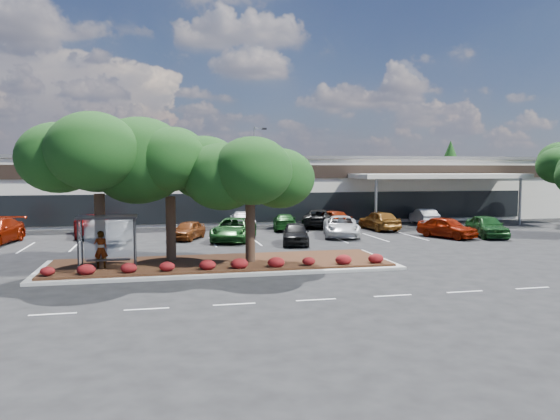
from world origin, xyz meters
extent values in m
plane|color=black|center=(0.00, 0.00, 0.00)|extent=(160.00, 160.00, 0.00)
cube|color=silver|center=(0.00, 34.00, 3.00)|extent=(80.00, 20.00, 6.00)
cube|color=#525255|center=(0.00, 34.00, 6.10)|extent=(80.40, 20.40, 0.30)
cube|color=black|center=(0.00, 23.95, 4.80)|extent=(80.00, 0.25, 1.20)
cube|color=black|center=(0.00, 23.95, 1.60)|extent=(60.00, 0.18, 2.60)
cube|color=#A10B13|center=(-6.00, 23.88, 4.80)|extent=(6.00, 0.12, 1.00)
cube|color=silver|center=(20.00, 21.50, 4.40)|extent=(16.00, 5.00, 0.40)
cylinder|color=slate|center=(13.00, 19.50, 2.10)|extent=(0.24, 0.24, 4.20)
cylinder|color=slate|center=(27.00, 19.50, 2.10)|extent=(0.24, 0.24, 4.20)
cube|color=#A9A8A3|center=(-2.00, 4.00, 0.07)|extent=(18.00, 6.00, 0.15)
cube|color=#432215|center=(-2.00, 4.00, 0.20)|extent=(17.20, 5.20, 0.12)
cube|color=silver|center=(-8.80, -4.00, 0.01)|extent=(1.60, 0.12, 0.01)
cube|color=silver|center=(-5.60, -4.00, 0.01)|extent=(1.60, 0.12, 0.01)
cube|color=silver|center=(-2.40, -4.00, 0.01)|extent=(1.60, 0.12, 0.01)
cube|color=silver|center=(0.80, -4.00, 0.01)|extent=(1.60, 0.12, 0.01)
cube|color=silver|center=(4.00, -4.00, 0.01)|extent=(1.60, 0.12, 0.01)
cube|color=silver|center=(7.20, -4.00, 0.01)|extent=(1.60, 0.12, 0.01)
cube|color=silver|center=(10.40, -4.00, 0.01)|extent=(1.60, 0.12, 0.01)
cube|color=silver|center=(-13.50, 13.50, 0.01)|extent=(0.12, 5.00, 0.01)
cube|color=silver|center=(-10.50, 13.50, 0.01)|extent=(0.12, 5.00, 0.01)
cube|color=silver|center=(-7.50, 13.50, 0.01)|extent=(0.12, 5.00, 0.01)
cube|color=silver|center=(-4.50, 13.50, 0.01)|extent=(0.12, 5.00, 0.01)
cube|color=silver|center=(-1.50, 13.50, 0.01)|extent=(0.12, 5.00, 0.01)
cube|color=silver|center=(1.50, 13.50, 0.01)|extent=(0.12, 5.00, 0.01)
cube|color=silver|center=(4.50, 13.50, 0.01)|extent=(0.12, 5.00, 0.01)
cube|color=silver|center=(7.50, 13.50, 0.01)|extent=(0.12, 5.00, 0.01)
cube|color=silver|center=(10.50, 13.50, 0.01)|extent=(0.12, 5.00, 0.01)
cube|color=silver|center=(13.50, 13.50, 0.01)|extent=(0.12, 5.00, 0.01)
cube|color=silver|center=(16.50, 13.50, 0.01)|extent=(0.12, 5.00, 0.01)
cylinder|color=black|center=(-8.75, 3.45, 1.51)|extent=(0.08, 0.08, 2.50)
cylinder|color=black|center=(-6.25, 3.45, 1.51)|extent=(0.08, 0.08, 2.50)
cylinder|color=black|center=(-8.75, 2.15, 1.51)|extent=(0.08, 0.08, 2.50)
cylinder|color=black|center=(-6.25, 2.15, 1.51)|extent=(0.08, 0.08, 2.50)
cube|color=black|center=(-7.50, 2.80, 2.80)|extent=(2.75, 1.55, 0.10)
cube|color=silver|center=(-7.50, 3.45, 1.63)|extent=(2.30, 0.03, 2.00)
cube|color=black|center=(-7.50, 3.05, 0.71)|extent=(2.00, 0.35, 0.06)
cone|color=#0E340F|center=(34.00, 44.00, 4.50)|extent=(3.96, 3.96, 9.00)
imported|color=#594C47|center=(-7.89, 3.45, 1.17)|extent=(0.69, 0.47, 1.83)
cube|color=#A9A8A3|center=(3.99, 28.00, 0.20)|extent=(0.50, 0.50, 0.40)
cylinder|color=slate|center=(3.99, 28.00, 4.76)|extent=(0.14, 0.14, 8.72)
cube|color=slate|center=(4.41, 28.17, 8.97)|extent=(0.92, 0.54, 0.14)
cube|color=black|center=(4.87, 28.35, 8.90)|extent=(0.53, 0.44, 0.18)
imported|color=#999EA3|center=(-7.93, 14.50, 0.76)|extent=(2.20, 4.80, 1.52)
imported|color=#692F10|center=(-3.09, 15.41, 0.67)|extent=(3.07, 4.23, 1.34)
imported|color=#18471A|center=(0.03, 14.01, 0.80)|extent=(4.22, 6.27, 1.60)
imported|color=black|center=(3.84, 11.23, 0.74)|extent=(2.69, 4.62, 1.48)
imported|color=silver|center=(8.20, 14.57, 0.77)|extent=(3.92, 6.00, 1.53)
imported|color=maroon|center=(15.57, 12.19, 0.77)|extent=(3.52, 4.89, 1.55)
imported|color=#164318|center=(18.66, 11.89, 0.82)|extent=(2.88, 5.10, 1.64)
imported|color=white|center=(-9.34, 17.74, 0.69)|extent=(2.07, 4.81, 1.38)
imported|color=#92090A|center=(-9.93, 18.90, 0.83)|extent=(3.64, 6.33, 1.66)
imported|color=silver|center=(1.80, 21.53, 0.75)|extent=(2.64, 5.35, 1.50)
imported|color=#144315|center=(5.04, 19.71, 0.67)|extent=(2.79, 4.91, 1.34)
imported|color=black|center=(8.40, 21.17, 0.78)|extent=(4.25, 6.16, 1.56)
imported|color=maroon|center=(9.38, 20.60, 0.79)|extent=(3.00, 4.96, 1.58)
imported|color=brown|center=(12.67, 17.94, 0.81)|extent=(2.30, 4.90, 1.62)
imported|color=silver|center=(18.56, 21.55, 0.71)|extent=(2.08, 4.47, 1.42)
camera|label=1|loc=(-5.11, -24.02, 5.09)|focal=35.00mm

